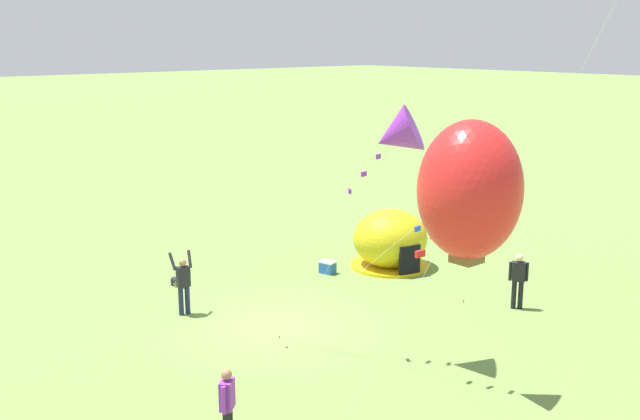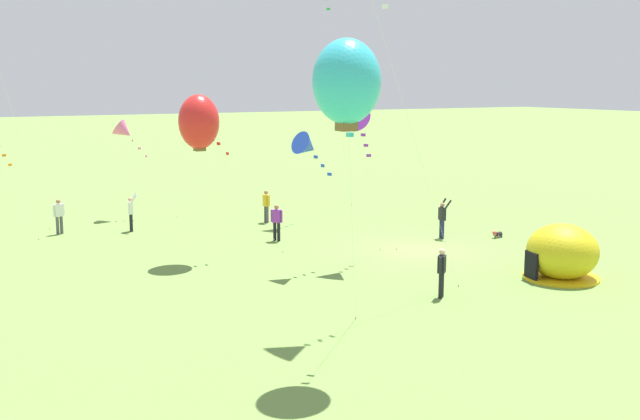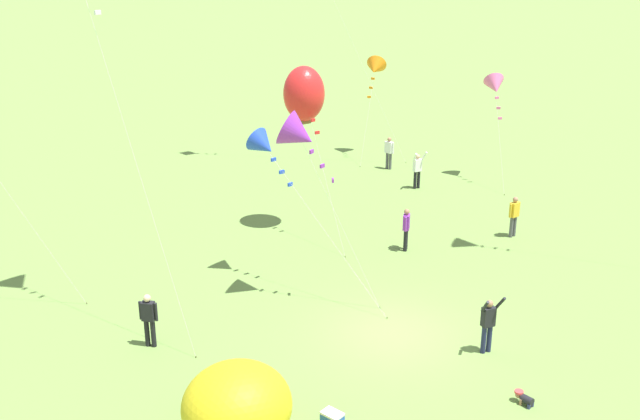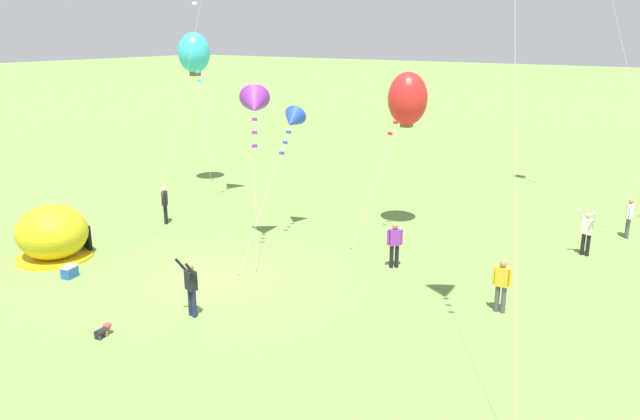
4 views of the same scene
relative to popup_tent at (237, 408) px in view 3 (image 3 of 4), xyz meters
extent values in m
plane|color=olive|center=(6.58, 1.79, -1.00)|extent=(300.00, 300.00, 0.00)
ellipsoid|color=gold|center=(0.00, -0.01, 0.05)|extent=(2.70, 2.60, 2.10)
cube|color=black|center=(0.30, 1.23, -0.45)|extent=(0.81, 0.31, 1.10)
cube|color=white|center=(2.21, -0.88, -0.59)|extent=(0.48, 0.60, 0.06)
cylinder|color=black|center=(6.93, -3.15, -0.83)|extent=(0.25, 0.34, 0.22)
sphere|color=#9E7051|center=(6.90, -2.90, -0.80)|extent=(0.19, 0.19, 0.19)
cylinder|color=#D83F3F|center=(6.90, -2.90, -0.71)|extent=(0.24, 0.24, 0.06)
cylinder|color=#9E7051|center=(6.82, -3.05, -0.91)|extent=(0.07, 0.07, 0.17)
cylinder|color=#9E7051|center=(7.01, -3.02, -0.91)|extent=(0.07, 0.07, 0.17)
cylinder|color=navy|center=(6.86, -3.28, -0.93)|extent=(0.09, 0.09, 0.13)
cylinder|color=navy|center=(7.02, -3.27, -0.93)|extent=(0.09, 0.09, 0.13)
cylinder|color=black|center=(11.38, 6.51, -0.56)|extent=(0.15, 0.15, 0.88)
cylinder|color=black|center=(11.23, 6.38, -0.56)|extent=(0.15, 0.15, 0.88)
cube|color=purple|center=(11.31, 6.45, 0.18)|extent=(0.44, 0.43, 0.60)
sphere|color=#9E7051|center=(11.31, 6.45, 0.61)|extent=(0.22, 0.22, 0.22)
cylinder|color=purple|center=(11.50, 6.61, 0.18)|extent=(0.09, 0.09, 0.58)
cylinder|color=purple|center=(11.12, 6.28, 0.18)|extent=(0.09, 0.09, 0.58)
cylinder|color=#4C4C51|center=(17.85, 15.13, -0.56)|extent=(0.15, 0.15, 0.88)
cylinder|color=#4C4C51|center=(17.90, 14.93, -0.56)|extent=(0.15, 0.15, 0.88)
cube|color=white|center=(17.87, 15.03, 0.18)|extent=(0.33, 0.43, 0.60)
sphere|color=#9E7051|center=(17.87, 15.03, 0.61)|extent=(0.22, 0.22, 0.22)
cylinder|color=white|center=(17.81, 15.27, 0.18)|extent=(0.09, 0.09, 0.58)
cylinder|color=white|center=(17.93, 14.79, 0.18)|extent=(0.09, 0.09, 0.58)
cylinder|color=black|center=(16.97, 11.77, -0.56)|extent=(0.15, 0.15, 0.88)
cylinder|color=black|center=(16.77, 11.81, -0.56)|extent=(0.15, 0.15, 0.88)
cube|color=white|center=(16.87, 11.79, 0.18)|extent=(0.42, 0.30, 0.60)
sphere|color=tan|center=(16.87, 11.79, 0.61)|extent=(0.22, 0.22, 0.22)
cylinder|color=white|center=(17.10, 11.59, 0.65)|extent=(0.10, 0.38, 0.50)
cylinder|color=white|center=(16.58, 11.69, 0.65)|extent=(0.21, 0.39, 0.50)
cylinder|color=black|center=(0.23, 5.44, -0.56)|extent=(0.15, 0.15, 0.88)
cylinder|color=black|center=(0.10, 5.59, -0.56)|extent=(0.15, 0.15, 0.88)
cube|color=black|center=(0.17, 5.51, 0.18)|extent=(0.43, 0.44, 0.60)
sphere|color=beige|center=(0.17, 5.51, 0.61)|extent=(0.22, 0.22, 0.22)
cylinder|color=black|center=(0.33, 5.33, 0.18)|extent=(0.09, 0.09, 0.58)
cylinder|color=black|center=(0.00, 5.70, 0.18)|extent=(0.09, 0.09, 0.58)
cylinder|color=#4C4C51|center=(15.71, 4.90, -0.56)|extent=(0.15, 0.15, 0.88)
cylinder|color=#4C4C51|center=(15.91, 4.91, -0.56)|extent=(0.15, 0.15, 0.88)
cube|color=gold|center=(15.81, 4.91, 0.18)|extent=(0.39, 0.25, 0.60)
sphere|color=#9E7051|center=(15.81, 4.91, 0.61)|extent=(0.22, 0.22, 0.22)
cylinder|color=gold|center=(15.56, 4.90, 0.18)|extent=(0.09, 0.09, 0.58)
cylinder|color=gold|center=(16.06, 4.92, 0.18)|extent=(0.09, 0.09, 0.58)
cylinder|color=#1E2347|center=(8.18, -0.69, -0.56)|extent=(0.15, 0.15, 0.88)
cylinder|color=#1E2347|center=(7.99, -0.64, -0.56)|extent=(0.15, 0.15, 0.88)
cube|color=black|center=(8.08, -0.66, 0.18)|extent=(0.42, 0.32, 0.60)
sphere|color=#9E7051|center=(8.08, -0.66, 0.61)|extent=(0.22, 0.22, 0.22)
cylinder|color=black|center=(8.31, -0.87, 0.65)|extent=(0.11, 0.38, 0.50)
cylinder|color=black|center=(7.79, -0.75, 0.65)|extent=(0.23, 0.38, 0.50)
cylinder|color=silver|center=(20.26, 9.73, 1.36)|extent=(1.43, 2.34, 4.71)
cylinder|color=brown|center=(19.55, 8.57, -0.97)|extent=(0.03, 0.03, 0.06)
cone|color=pink|center=(20.98, 10.90, 3.71)|extent=(1.52, 1.60, 1.29)
cube|color=pink|center=(20.75, 10.54, 3.22)|extent=(0.21, 0.13, 0.12)
cube|color=pink|center=(20.57, 10.23, 2.79)|extent=(0.18, 0.19, 0.12)
cube|color=pink|center=(20.38, 9.92, 2.37)|extent=(0.20, 0.15, 0.12)
cylinder|color=silver|center=(17.95, 16.94, 1.43)|extent=(2.17, 1.55, 4.85)
cylinder|color=brown|center=(16.87, 16.17, -0.97)|extent=(0.03, 0.03, 0.06)
cone|color=orange|center=(19.03, 17.71, 3.85)|extent=(1.61, 1.59, 1.33)
cube|color=orange|center=(18.69, 17.46, 3.35)|extent=(0.15, 0.20, 0.12)
cube|color=orange|center=(18.40, 17.26, 2.92)|extent=(0.15, 0.20, 0.12)
cube|color=orange|center=(18.11, 17.05, 2.49)|extent=(0.19, 0.18, 0.12)
cylinder|color=silver|center=(6.39, 5.19, 1.44)|extent=(1.35, 5.16, 4.88)
cylinder|color=brown|center=(7.06, 2.62, -0.97)|extent=(0.03, 0.03, 0.06)
cone|color=blue|center=(5.72, 7.77, 3.88)|extent=(1.18, 1.30, 1.17)
cube|color=blue|center=(5.83, 7.34, 3.45)|extent=(0.21, 0.09, 0.12)
cube|color=blue|center=(5.93, 6.98, 3.08)|extent=(0.20, 0.06, 0.12)
cube|color=blue|center=(6.02, 6.62, 2.71)|extent=(0.21, 0.10, 0.12)
cylinder|color=silver|center=(-2.02, 10.45, 2.66)|extent=(3.13, 2.25, 7.31)
cylinder|color=brown|center=(-0.46, 9.33, -0.97)|extent=(0.03, 0.03, 0.06)
cylinder|color=silver|center=(6.48, 4.39, 1.88)|extent=(1.72, 2.19, 5.75)
cylinder|color=brown|center=(7.33, 3.30, -0.97)|extent=(0.03, 0.03, 0.06)
cone|color=purple|center=(5.63, 5.48, 4.75)|extent=(1.80, 1.83, 1.50)
cube|color=purple|center=(5.88, 5.15, 4.23)|extent=(0.21, 0.14, 0.12)
cube|color=purple|center=(6.10, 4.87, 3.78)|extent=(0.21, 0.12, 0.12)
cube|color=purple|center=(6.32, 4.60, 3.34)|extent=(0.16, 0.20, 0.12)
cylinder|color=silver|center=(16.49, 17.34, 6.56)|extent=(5.74, 4.10, 15.11)
cylinder|color=brown|center=(19.35, 15.29, -0.97)|extent=(0.03, 0.03, 0.06)
cylinder|color=silver|center=(0.58, 6.52, 4.53)|extent=(0.75, 4.82, 11.06)
cylinder|color=brown|center=(0.95, 4.11, -0.97)|extent=(0.03, 0.03, 0.06)
cube|color=white|center=(0.38, 7.83, 8.61)|extent=(0.21, 0.12, 0.12)
cylinder|color=silver|center=(9.22, 9.01, 1.86)|extent=(0.54, 3.48, 5.72)
cylinder|color=brown|center=(8.96, 7.28, -0.97)|extent=(0.03, 0.03, 0.06)
ellipsoid|color=red|center=(9.49, 10.75, 4.72)|extent=(1.66, 1.66, 2.22)
cube|color=brown|center=(9.49, 10.75, 3.69)|extent=(0.41, 0.41, 0.30)
cube|color=red|center=(9.43, 10.33, 4.23)|extent=(0.21, 0.10, 0.12)
cube|color=red|center=(9.37, 9.97, 3.82)|extent=(0.21, 0.09, 0.12)
cube|color=red|center=(9.32, 9.61, 3.40)|extent=(0.20, 0.07, 0.12)
camera|label=1|loc=(18.77, 17.91, 7.04)|focal=42.00mm
camera|label=2|loc=(-19.59, 21.09, 6.26)|focal=42.00mm
camera|label=3|loc=(-7.32, -13.48, 10.71)|focal=42.00mm
camera|label=4|loc=(21.16, -12.98, 7.48)|focal=35.00mm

